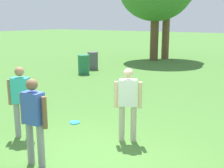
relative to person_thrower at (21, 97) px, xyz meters
The scene contains 7 objects.
ground_plane 2.20m from the person_thrower, ahead, with size 120.00×120.00×0.00m, color #447530.
person_thrower is the anchor object (origin of this frame).
person_catcher 2.40m from the person_thrower, 29.22° to the left, with size 0.54×0.38×1.64m.
person_bystander 1.46m from the person_thrower, 29.79° to the right, with size 0.61×0.26×1.64m.
frisbee 1.68m from the person_thrower, 75.43° to the left, with size 0.27×0.27×0.03m, color #2D9EDB.
trash_can_beside_table 7.99m from the person_thrower, 119.93° to the left, with size 0.59×0.59×0.96m.
trash_can_further_along 9.39m from the person_thrower, 118.32° to the left, with size 0.59×0.59×0.96m.
Camera 1 is at (3.19, -4.01, 2.63)m, focal length 45.75 mm.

